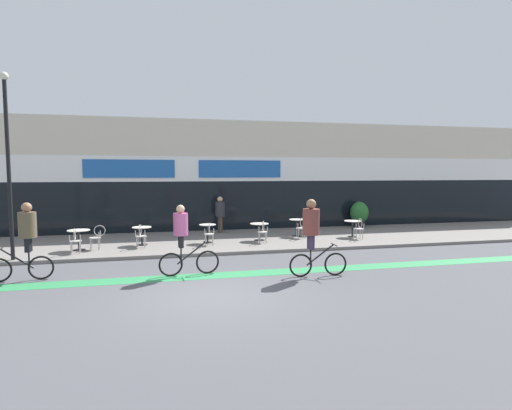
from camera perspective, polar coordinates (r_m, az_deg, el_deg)
ground_plane at (r=9.89m, az=-6.40°, el=-12.70°), size 120.00×120.00×0.00m
sidewalk_slab at (r=16.91m, az=-9.22°, el=-5.22°), size 40.00×5.50×0.12m
storefront_facade at (r=21.37m, az=-10.14°, el=4.03°), size 40.00×4.06×5.49m
bike_lane_stripe at (r=11.62m, az=-7.44°, el=-10.04°), size 36.00×0.70×0.01m
bistro_table_0 at (r=15.89m, az=-24.00°, el=-4.02°), size 0.78×0.78×0.75m
bistro_table_1 at (r=16.19m, az=-16.00°, el=-3.73°), size 0.73×0.73×0.71m
bistro_table_2 at (r=16.19m, az=-6.93°, el=-3.52°), size 0.67×0.67×0.74m
bistro_table_3 at (r=16.62m, az=0.48°, el=-3.33°), size 0.77×0.77×0.71m
bistro_table_4 at (r=17.80m, az=5.79°, el=-2.75°), size 0.64×0.64×0.76m
bistro_table_5 at (r=18.01m, az=13.62°, el=-2.83°), size 0.73×0.73×0.72m
cafe_chair_0_near at (r=15.28m, az=-24.42°, el=-4.45°), size 0.43×0.59×0.90m
cafe_chair_0_side at (r=15.78m, az=-21.76°, el=-4.08°), size 0.57×0.40×0.90m
cafe_chair_1_near at (r=15.57m, az=-16.15°, el=-4.05°), size 0.44×0.59×0.90m
cafe_chair_2_near at (r=15.58m, az=-6.71°, el=-3.89°), size 0.42×0.59×0.90m
cafe_chair_3_near at (r=16.01m, az=0.98°, el=-3.63°), size 0.43×0.59×0.90m
cafe_chair_4_near at (r=17.22m, az=6.45°, el=-3.07°), size 0.41×0.58×0.90m
cafe_chair_4_side at (r=18.02m, az=7.67°, el=-2.74°), size 0.59×0.42×0.90m
cafe_chair_5_near at (r=17.46m, az=14.52°, el=-3.08°), size 0.43×0.59×0.90m
planter_pot at (r=21.34m, az=14.54°, el=-1.22°), size 0.93×0.93×1.32m
lamp_post at (r=15.02m, az=-31.92°, el=6.15°), size 0.26×0.26×5.97m
cyclist_0 at (r=12.51m, az=-30.03°, el=-3.68°), size 1.69×0.52×2.14m
cyclist_1 at (r=11.57m, az=-10.36°, el=-4.32°), size 1.74×0.52×2.04m
cyclist_2 at (r=11.35m, az=8.07°, el=-3.61°), size 1.69×0.53×2.20m
pedestrian_near_end at (r=18.75m, az=-5.15°, el=-0.91°), size 0.54×0.54×1.70m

